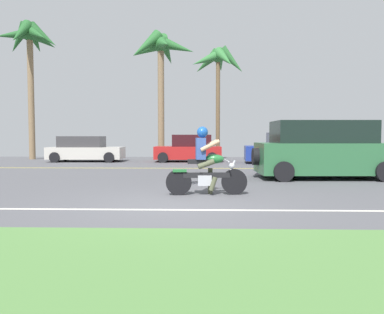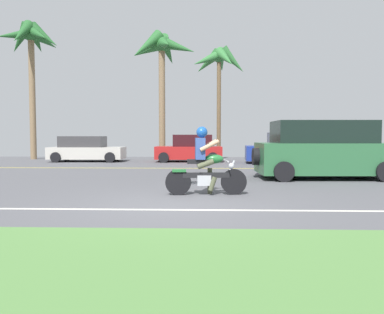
% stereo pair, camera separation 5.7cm
% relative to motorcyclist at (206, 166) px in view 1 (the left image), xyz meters
% --- Properties ---
extents(ground, '(56.00, 30.00, 0.04)m').
position_rel_motorcyclist_xyz_m(ground, '(-0.59, 1.61, -0.72)').
color(ground, '#545459').
extents(grass_median, '(56.00, 3.80, 0.06)m').
position_rel_motorcyclist_xyz_m(grass_median, '(-0.59, -5.49, -0.67)').
color(grass_median, '#548442').
rests_on(grass_median, ground).
extents(lane_line_near, '(50.40, 0.12, 0.01)m').
position_rel_motorcyclist_xyz_m(lane_line_near, '(-0.59, -1.90, -0.70)').
color(lane_line_near, silver).
rests_on(lane_line_near, ground).
extents(lane_line_far, '(50.40, 0.12, 0.01)m').
position_rel_motorcyclist_xyz_m(lane_line_far, '(-0.59, 7.52, -0.70)').
color(lane_line_far, yellow).
rests_on(lane_line_far, ground).
extents(motorcyclist, '(1.98, 0.65, 1.65)m').
position_rel_motorcyclist_xyz_m(motorcyclist, '(0.00, 0.00, 0.00)').
color(motorcyclist, black).
rests_on(motorcyclist, ground).
extents(suv_nearby, '(4.64, 2.29, 1.93)m').
position_rel_motorcyclist_xyz_m(suv_nearby, '(3.97, 3.71, 0.24)').
color(suv_nearby, '#2D663D').
rests_on(suv_nearby, ground).
extents(parked_car_0, '(4.12, 2.01, 1.42)m').
position_rel_motorcyclist_xyz_m(parked_car_0, '(-6.69, 11.83, -0.03)').
color(parked_car_0, beige).
rests_on(parked_car_0, ground).
extents(parked_car_1, '(3.70, 1.96, 1.50)m').
position_rel_motorcyclist_xyz_m(parked_car_1, '(-0.85, 11.89, 0.00)').
color(parked_car_1, '#AD1E1E').
rests_on(parked_car_1, ground).
extents(parked_car_2, '(4.49, 2.21, 1.61)m').
position_rel_motorcyclist_xyz_m(parked_car_2, '(4.42, 10.73, 0.05)').
color(parked_car_2, navy).
rests_on(parked_car_2, ground).
extents(palm_tree_0, '(4.54, 4.56, 8.09)m').
position_rel_motorcyclist_xyz_m(palm_tree_0, '(-2.79, 15.00, 5.97)').
color(palm_tree_0, '#846B4C').
rests_on(palm_tree_0, ground).
extents(palm_tree_1, '(3.83, 3.91, 8.44)m').
position_rel_motorcyclist_xyz_m(palm_tree_1, '(-10.56, 13.77, 6.36)').
color(palm_tree_1, '#846B4C').
rests_on(palm_tree_1, ground).
extents(palm_tree_2, '(3.53, 3.67, 6.91)m').
position_rel_motorcyclist_xyz_m(palm_tree_2, '(0.83, 14.13, 5.08)').
color(palm_tree_2, brown).
rests_on(palm_tree_2, ground).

